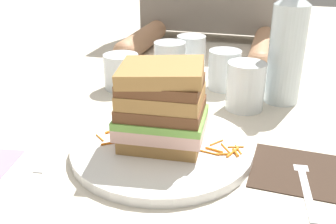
# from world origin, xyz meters

# --- Properties ---
(ground_plane) EXTENTS (3.00, 3.00, 0.00)m
(ground_plane) POSITION_xyz_m (0.00, 0.00, 0.00)
(ground_plane) COLOR beige
(main_plate) EXTENTS (0.27, 0.27, 0.01)m
(main_plate) POSITION_xyz_m (0.00, -0.00, 0.01)
(main_plate) COLOR white
(main_plate) RESTS_ON ground_plane
(sandwich) EXTENTS (0.14, 0.11, 0.13)m
(sandwich) POSITION_xyz_m (0.00, -0.00, 0.08)
(sandwich) COLOR #A87A42
(sandwich) RESTS_ON main_plate
(carrot_shred_0) EXTENTS (0.01, 0.03, 0.00)m
(carrot_shred_0) POSITION_xyz_m (-0.08, 0.01, 0.02)
(carrot_shred_0) COLOR orange
(carrot_shred_0) RESTS_ON main_plate
(carrot_shred_1) EXTENTS (0.02, 0.02, 0.00)m
(carrot_shred_1) POSITION_xyz_m (-0.08, -0.02, 0.02)
(carrot_shred_1) COLOR orange
(carrot_shred_1) RESTS_ON main_plate
(carrot_shred_2) EXTENTS (0.02, 0.01, 0.00)m
(carrot_shred_2) POSITION_xyz_m (-0.07, -0.02, 0.02)
(carrot_shred_2) COLOR orange
(carrot_shred_2) RESTS_ON main_plate
(carrot_shred_3) EXTENTS (0.01, 0.02, 0.00)m
(carrot_shred_3) POSITION_xyz_m (-0.07, -0.00, 0.02)
(carrot_shred_3) COLOR orange
(carrot_shred_3) RESTS_ON main_plate
(carrot_shred_4) EXTENTS (0.02, 0.02, 0.00)m
(carrot_shred_4) POSITION_xyz_m (-0.09, 0.02, 0.02)
(carrot_shred_4) COLOR orange
(carrot_shred_4) RESTS_ON main_plate
(carrot_shred_5) EXTENTS (0.02, 0.02, 0.00)m
(carrot_shred_5) POSITION_xyz_m (-0.10, -0.01, 0.02)
(carrot_shred_5) COLOR orange
(carrot_shred_5) RESTS_ON main_plate
(carrot_shred_6) EXTENTS (0.02, 0.02, 0.00)m
(carrot_shred_6) POSITION_xyz_m (0.08, 0.02, 0.02)
(carrot_shred_6) COLOR orange
(carrot_shred_6) RESTS_ON main_plate
(carrot_shred_7) EXTENTS (0.03, 0.01, 0.00)m
(carrot_shred_7) POSITION_xyz_m (0.07, -0.01, 0.02)
(carrot_shred_7) COLOR orange
(carrot_shred_7) RESTS_ON main_plate
(carrot_shred_8) EXTENTS (0.02, 0.03, 0.00)m
(carrot_shred_8) POSITION_xyz_m (0.11, -0.00, 0.02)
(carrot_shred_8) COLOR orange
(carrot_shred_8) RESTS_ON main_plate
(carrot_shred_9) EXTENTS (0.01, 0.02, 0.00)m
(carrot_shred_9) POSITION_xyz_m (0.11, 0.00, 0.02)
(carrot_shred_9) COLOR orange
(carrot_shred_9) RESTS_ON main_plate
(carrot_shred_10) EXTENTS (0.02, 0.01, 0.00)m
(carrot_shred_10) POSITION_xyz_m (0.09, -0.01, 0.02)
(carrot_shred_10) COLOR orange
(carrot_shred_10) RESTS_ON main_plate
(carrot_shred_11) EXTENTS (0.02, 0.01, 0.00)m
(carrot_shred_11) POSITION_xyz_m (0.11, 0.02, 0.02)
(carrot_shred_11) COLOR orange
(carrot_shred_11) RESTS_ON main_plate
(carrot_shred_12) EXTENTS (0.01, 0.02, 0.00)m
(carrot_shred_12) POSITION_xyz_m (0.11, 0.01, 0.02)
(carrot_shred_12) COLOR orange
(carrot_shred_12) RESTS_ON main_plate
(carrot_shred_13) EXTENTS (0.03, 0.01, 0.00)m
(carrot_shred_13) POSITION_xyz_m (0.08, 0.00, 0.02)
(carrot_shred_13) COLOR orange
(carrot_shred_13) RESTS_ON main_plate
(carrot_shred_14) EXTENTS (0.02, 0.03, 0.00)m
(carrot_shred_14) POSITION_xyz_m (0.10, 0.01, 0.02)
(carrot_shred_14) COLOR orange
(carrot_shred_14) RESTS_ON main_plate
(napkin_dark) EXTENTS (0.14, 0.13, 0.00)m
(napkin_dark) POSITION_xyz_m (0.21, 0.00, 0.00)
(napkin_dark) COLOR #38281E
(napkin_dark) RESTS_ON ground_plane
(fork) EXTENTS (0.03, 0.17, 0.00)m
(fork) POSITION_xyz_m (0.21, -0.02, 0.00)
(fork) COLOR silver
(fork) RESTS_ON napkin_dark
(knife) EXTENTS (0.04, 0.20, 0.00)m
(knife) POSITION_xyz_m (-0.16, -0.01, 0.00)
(knife) COLOR silver
(knife) RESTS_ON ground_plane
(juice_glass) EXTENTS (0.07, 0.07, 0.09)m
(juice_glass) POSITION_xyz_m (0.10, 0.20, 0.04)
(juice_glass) COLOR white
(juice_glass) RESTS_ON ground_plane
(water_bottle) EXTENTS (0.07, 0.07, 0.25)m
(water_bottle) POSITION_xyz_m (0.17, 0.26, 0.11)
(water_bottle) COLOR silver
(water_bottle) RESTS_ON ground_plane
(empty_tumbler_0) EXTENTS (0.07, 0.07, 0.08)m
(empty_tumbler_0) POSITION_xyz_m (0.05, 0.30, 0.04)
(empty_tumbler_0) COLOR silver
(empty_tumbler_0) RESTS_ON ground_plane
(empty_tumbler_1) EXTENTS (0.07, 0.07, 0.08)m
(empty_tumbler_1) POSITION_xyz_m (-0.16, 0.24, 0.04)
(empty_tumbler_1) COLOR silver
(empty_tumbler_1) RESTS_ON ground_plane
(empty_tumbler_2) EXTENTS (0.07, 0.07, 0.10)m
(empty_tumbler_2) POSITION_xyz_m (-0.07, 0.28, 0.05)
(empty_tumbler_2) COLOR silver
(empty_tumbler_2) RESTS_ON ground_plane
(empty_tumbler_3) EXTENTS (0.07, 0.07, 0.09)m
(empty_tumbler_3) POSITION_xyz_m (-0.04, 0.39, 0.04)
(empty_tumbler_3) COLOR silver
(empty_tumbler_3) RESTS_ON ground_plane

